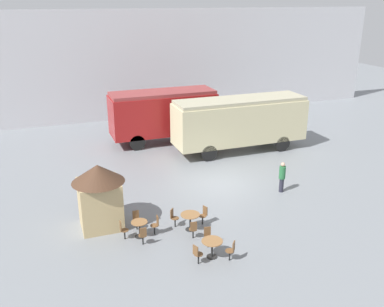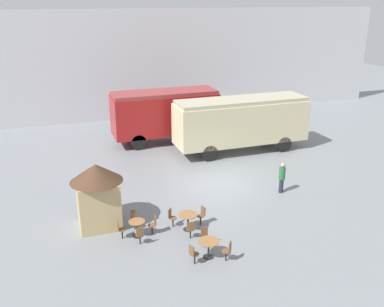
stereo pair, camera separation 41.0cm
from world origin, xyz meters
name	(u,v)px [view 1 (the left image)]	position (x,y,z in m)	size (l,w,h in m)	color
ground_plane	(219,183)	(0.00, 0.00, 0.00)	(80.00, 80.00, 0.00)	gray
backdrop_wall	(147,65)	(0.00, 15.31, 4.50)	(44.00, 0.15, 9.00)	silver
streamlined_locomotive	(172,112)	(-0.09, 8.23, 2.15)	(9.10, 2.62, 3.69)	maroon
passenger_coach_vintage	(240,120)	(3.50, 4.62, 2.12)	(8.94, 2.54, 3.61)	beige
cafe_table_near	(190,218)	(-3.25, -4.23, 0.61)	(0.87, 0.87, 0.77)	black
cafe_table_mid	(212,244)	(-3.16, -6.56, 0.58)	(0.86, 0.86, 0.74)	black
cafe_table_far	(139,226)	(-5.52, -4.04, 0.53)	(0.72, 0.72, 0.73)	black
cafe_chair_0	(174,216)	(-3.86, -3.71, 0.51)	(0.41, 0.40, 0.87)	black
cafe_chair_1	(193,229)	(-3.39, -5.03, 0.51)	(0.36, 0.38, 0.87)	black
cafe_chair_2	(204,214)	(-2.49, -3.96, 0.51)	(0.39, 0.37, 0.87)	black
cafe_chair_3	(208,236)	(-3.03, -5.77, 0.51)	(0.36, 0.37, 0.87)	black
cafe_chair_4	(197,253)	(-3.91, -6.85, 0.51)	(0.39, 0.38, 0.87)	black
cafe_chair_5	(232,250)	(-2.54, -7.07, 0.51)	(0.41, 0.40, 0.87)	black
cafe_chair_6	(143,235)	(-5.55, -4.77, 0.51)	(0.36, 0.36, 0.87)	black
cafe_chair_7	(156,224)	(-4.79, -4.07, 0.51)	(0.36, 0.36, 0.87)	black
cafe_chair_8	(136,219)	(-5.49, -3.31, 0.51)	(0.36, 0.36, 0.87)	black
cafe_chair_9	(123,229)	(-6.25, -4.02, 0.51)	(0.36, 0.36, 0.87)	black
visitor_person	(282,176)	(2.71, -2.16, 0.91)	(0.34, 0.34, 1.68)	#262633
ticket_kiosk	(99,193)	(-6.93, -2.52, 1.67)	(2.34, 2.34, 3.00)	tan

